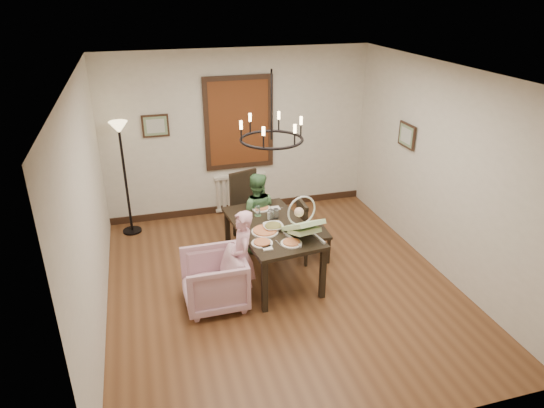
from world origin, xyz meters
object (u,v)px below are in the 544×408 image
armchair (214,280)px  drinking_glass (271,215)px  dining_table (272,231)px  elderly_woman (243,265)px  baby_bouncer (303,224)px  floor_lamp (126,180)px  chair_right (314,230)px  chair_far (251,207)px  seated_man (256,220)px

armchair → drinking_glass: size_ratio=4.93×
dining_table → armchair: bearing=-158.1°
elderly_woman → baby_bouncer: bearing=97.9°
armchair → elderly_woman: bearing=89.0°
floor_lamp → drinking_glass: bearing=-41.7°
chair_right → chair_far: bearing=40.5°
seated_man → floor_lamp: size_ratio=0.57×
chair_right → baby_bouncer: 0.90m
dining_table → drinking_glass: bearing=70.3°
armchair → seated_man: size_ratio=0.75×
dining_table → floor_lamp: (-1.85, 1.85, 0.23)m
elderly_woman → baby_bouncer: 0.91m
armchair → drinking_glass: bearing=124.6°
elderly_woman → baby_bouncer: baby_bouncer is taller
chair_far → seated_man: size_ratio=1.04×
chair_far → elderly_woman: 1.67m
chair_right → baby_bouncer: (-0.41, -0.65, 0.47)m
dining_table → drinking_glass: drinking_glass is taller
chair_right → armchair: 1.73m
dining_table → chair_far: bearing=84.8°
seated_man → floor_lamp: (-1.81, 1.15, 0.38)m
drinking_glass → seated_man: bearing=98.1°
drinking_glass → dining_table: bearing=-103.4°
baby_bouncer → drinking_glass: (-0.25, 0.59, -0.11)m
dining_table → armchair: (-0.88, -0.47, -0.32)m
seated_man → floor_lamp: 2.18m
dining_table → chair_right: 0.77m
armchair → drinking_glass: 1.22m
baby_bouncer → floor_lamp: (-2.14, 2.27, -0.05)m
seated_man → armchair: bearing=68.5°
seated_man → baby_bouncer: baby_bouncer is taller
baby_bouncer → chair_right: bearing=47.3°
chair_right → floor_lamp: (-2.55, 1.62, 0.43)m
chair_right → seated_man: size_ratio=0.92×
chair_right → seated_man: bearing=58.9°
chair_right → drinking_glass: bearing=97.0°
dining_table → armchair: dining_table is taller
seated_man → chair_right: bearing=161.6°
chair_right → elderly_woman: 1.40m
dining_table → floor_lamp: bearing=128.6°
chair_far → elderly_woman: chair_far is taller
seated_man → floor_lamp: floor_lamp is taller
chair_far → elderly_woman: (-0.49, -1.60, -0.02)m
floor_lamp → seated_man: bearing=-32.4°
dining_table → chair_far: chair_far is taller
elderly_woman → seated_man: seated_man is taller
baby_bouncer → floor_lamp: bearing=123.0°
armchair → elderly_woman: 0.40m
dining_table → floor_lamp: 2.63m
seated_man → drinking_glass: (0.08, -0.53, 0.32)m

